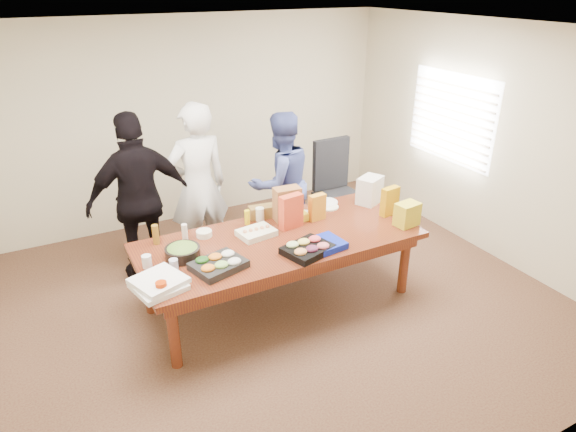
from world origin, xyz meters
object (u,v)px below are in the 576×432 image
office_chair (340,194)px  salad_bowl (183,253)px  sheet_cake (256,233)px  conference_table (280,270)px  person_right (281,183)px  person_center (198,187)px

office_chair → salad_bowl: bearing=-161.1°
office_chair → salad_bowl: size_ratio=3.73×
office_chair → sheet_cake: bearing=-154.5°
conference_table → office_chair: size_ratio=2.31×
person_right → salad_bowl: bearing=27.2°
person_center → conference_table: bearing=107.4°
conference_table → person_right: person_right is taller
conference_table → person_right: size_ratio=1.62×
person_right → sheet_cake: (-0.73, -0.90, -0.08)m
conference_table → person_right: 1.28m
person_center → sheet_cake: person_center is taller
person_center → salad_bowl: person_center is taller
office_chair → salad_bowl: 2.47m
person_right → sheet_cake: bearing=45.1°
conference_table → salad_bowl: bearing=175.8°
conference_table → sheet_cake: bearing=139.6°
person_center → sheet_cake: bearing=100.9°
office_chair → person_right: (-0.79, 0.11, 0.26)m
office_chair → person_center: (-1.78, 0.21, 0.36)m
sheet_cake → salad_bowl: salad_bowl is taller
office_chair → person_right: bearing=170.2°
salad_bowl → sheet_cake: bearing=6.3°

